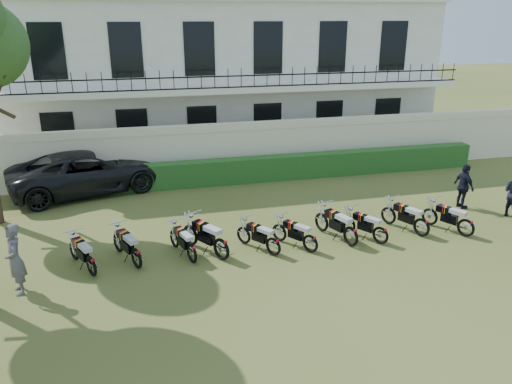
# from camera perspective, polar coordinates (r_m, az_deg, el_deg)

# --- Properties ---
(ground) EXTENTS (100.00, 100.00, 0.00)m
(ground) POSITION_cam_1_polar(r_m,az_deg,el_deg) (14.10, 6.06, -7.79)
(ground) COLOR #404D1F
(ground) RESTS_ON ground
(perimeter_wall) EXTENTS (30.00, 0.35, 2.30)m
(perimeter_wall) POSITION_cam_1_polar(r_m,az_deg,el_deg) (20.90, -1.25, 4.93)
(perimeter_wall) COLOR beige
(perimeter_wall) RESTS_ON ground
(hedge) EXTENTS (18.00, 0.60, 1.00)m
(hedge) POSITION_cam_1_polar(r_m,az_deg,el_deg) (20.57, 1.98, 2.75)
(hedge) COLOR #184217
(hedge) RESTS_ON ground
(building) EXTENTS (20.40, 9.60, 7.40)m
(building) POSITION_cam_1_polar(r_m,az_deg,el_deg) (26.21, -4.25, 13.53)
(building) COLOR white
(building) RESTS_ON ground
(motorcycle_0) EXTENTS (0.87, 1.61, 0.95)m
(motorcycle_0) POSITION_cam_1_polar(r_m,az_deg,el_deg) (13.71, -18.34, -7.54)
(motorcycle_0) COLOR black
(motorcycle_0) RESTS_ON ground
(motorcycle_1) EXTENTS (0.85, 1.70, 0.99)m
(motorcycle_1) POSITION_cam_1_polar(r_m,az_deg,el_deg) (13.77, -13.52, -6.86)
(motorcycle_1) COLOR black
(motorcycle_1) RESTS_ON ground
(motorcycle_2) EXTENTS (0.72, 1.63, 0.93)m
(motorcycle_2) POSITION_cam_1_polar(r_m,az_deg,el_deg) (13.81, -7.35, -6.49)
(motorcycle_2) COLOR black
(motorcycle_2) RESTS_ON ground
(motorcycle_3) EXTENTS (1.13, 1.74, 1.08)m
(motorcycle_3) POSITION_cam_1_polar(r_m,az_deg,el_deg) (13.85, -3.99, -5.95)
(motorcycle_3) COLOR black
(motorcycle_3) RESTS_ON ground
(motorcycle_4) EXTENTS (1.01, 1.44, 0.92)m
(motorcycle_4) POSITION_cam_1_polar(r_m,az_deg,el_deg) (14.11, 2.00, -5.76)
(motorcycle_4) COLOR black
(motorcycle_4) RESTS_ON ground
(motorcycle_5) EXTENTS (1.01, 1.44, 0.92)m
(motorcycle_5) POSITION_cam_1_polar(r_m,az_deg,el_deg) (14.35, 6.25, -5.40)
(motorcycle_5) COLOR black
(motorcycle_5) RESTS_ON ground
(motorcycle_6) EXTENTS (0.82, 1.81, 1.03)m
(motorcycle_6) POSITION_cam_1_polar(r_m,az_deg,el_deg) (14.89, 10.81, -4.48)
(motorcycle_6) COLOR black
(motorcycle_6) RESTS_ON ground
(motorcycle_7) EXTENTS (0.95, 1.49, 0.92)m
(motorcycle_7) POSITION_cam_1_polar(r_m,az_deg,el_deg) (15.23, 14.08, -4.37)
(motorcycle_7) COLOR black
(motorcycle_7) RESTS_ON ground
(motorcycle_8) EXTENTS (0.89, 1.68, 0.99)m
(motorcycle_8) POSITION_cam_1_polar(r_m,az_deg,el_deg) (16.09, 18.45, -3.38)
(motorcycle_8) COLOR black
(motorcycle_8) RESTS_ON ground
(motorcycle_9) EXTENTS (0.93, 1.60, 0.97)m
(motorcycle_9) POSITION_cam_1_polar(r_m,az_deg,el_deg) (16.55, 22.92, -3.34)
(motorcycle_9) COLOR black
(motorcycle_9) RESTS_ON ground
(suv) EXTENTS (6.30, 4.21, 1.61)m
(suv) POSITION_cam_1_polar(r_m,az_deg,el_deg) (20.12, -18.60, 2.22)
(suv) COLOR black
(suv) RESTS_ON ground
(inspector) EXTENTS (0.61, 0.76, 1.80)m
(inspector) POSITION_cam_1_polar(r_m,az_deg,el_deg) (13.44, -25.84, -6.95)
(inspector) COLOR slate
(inspector) RESTS_ON ground
(officer_5) EXTENTS (0.45, 0.96, 1.59)m
(officer_5) POSITION_cam_1_polar(r_m,az_deg,el_deg) (18.89, 22.67, 0.59)
(officer_5) COLOR black
(officer_5) RESTS_ON ground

